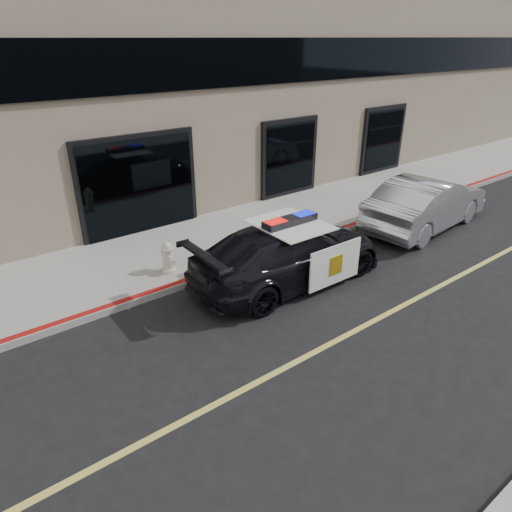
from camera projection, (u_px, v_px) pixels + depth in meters
ground at (350, 334)px, 8.78m from camera, size 120.00×120.00×0.00m
sidewalk_n at (205, 243)px, 12.50m from camera, size 60.00×3.50×0.15m
building_n at (103, 6)px, 13.68m from camera, size 60.00×7.00×12.00m
police_car at (289, 253)px, 10.41m from camera, size 2.28×4.89×1.58m
silver_sedan at (426, 203)px, 13.37m from camera, size 2.52×4.96×1.53m
fire_hydrant at (168, 258)px, 10.66m from camera, size 0.34×0.47×0.75m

